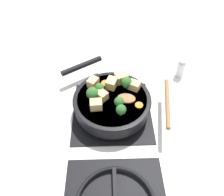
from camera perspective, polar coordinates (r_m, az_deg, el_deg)
The scene contains 19 objects.
ground_plane at distance 0.88m, azimuth 0.00°, elevation -3.66°, with size 2.40×2.40×0.00m, color silver.
front_burner_grate at distance 0.87m, azimuth 0.00°, elevation -3.17°, with size 0.31×0.31×0.03m.
skillet_pan at distance 0.84m, azimuth -0.11°, elevation -1.04°, with size 0.36×0.41×0.06m.
wooden_spoon at distance 0.81m, azimuth 9.72°, elevation -0.66°, with size 0.21×0.23×0.02m.
tofu_cube_center_large at distance 0.85m, azimuth -4.97°, elevation 4.08°, with size 0.04×0.03×0.03m, color #DBB770.
tofu_cube_near_handle at distance 0.77m, azimuth -4.19°, elevation -1.74°, with size 0.04×0.03×0.03m, color #DBB770.
tofu_cube_east_chunk at distance 0.81m, azimuth -2.67°, elevation 0.83°, with size 0.04×0.03×0.03m, color #DBB770.
tofu_cube_west_chunk at distance 0.84m, azimuth 5.83°, elevation 3.26°, with size 0.04×0.03×0.03m, color #DBB770.
tofu_cube_back_piece at distance 0.87m, azimuth 2.46°, elevation 5.29°, with size 0.05×0.04×0.04m, color #DBB770.
tofu_cube_front_piece at distance 0.84m, azimuth -0.24°, elevation 3.87°, with size 0.05×0.04×0.04m, color #DBB770.
broccoli_floret_near_spoon at distance 0.75m, azimuth 2.38°, elevation -3.06°, with size 0.04×0.04×0.04m.
broccoli_floret_center_top at distance 0.82m, azimuth -3.26°, elevation 2.63°, with size 0.04×0.04×0.04m.
broccoli_floret_east_rim at distance 0.84m, azimuth 3.77°, elevation 4.12°, with size 0.04×0.04×0.05m.
broccoli_floret_west_rim at distance 0.77m, azimuth 1.84°, elevation -1.00°, with size 0.04×0.04×0.04m.
broccoli_floret_north_edge at distance 0.80m, azimuth -5.14°, elevation 1.48°, with size 0.04×0.04×0.05m.
carrot_slice_orange_thin at distance 0.80m, azimuth 7.06°, elevation -1.88°, with size 0.03×0.03×0.01m, color orange.
carrot_slice_near_center at distance 0.84m, azimuth -4.84°, elevation 2.04°, with size 0.03×0.03×0.01m, color orange.
carrot_slice_edge_slice at distance 0.87m, azimuth -1.78°, elevation 3.90°, with size 0.03×0.03×0.01m, color orange.
salt_shaker at distance 1.05m, azimuth 17.51°, elevation 7.38°, with size 0.04×0.04×0.09m.
Camera 1 is at (0.02, 0.54, 0.69)m, focal length 35.00 mm.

